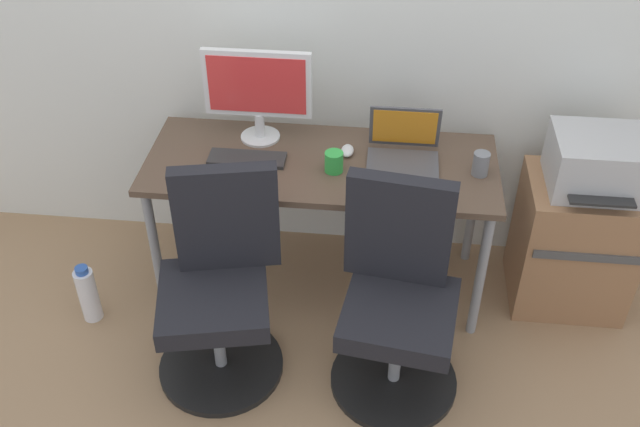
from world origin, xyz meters
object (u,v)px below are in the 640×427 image
office_chair_right (398,301)px  side_cabinet (574,242)px  water_bottle_on_floor (88,294)px  desktop_monitor (258,89)px  printer (596,162)px  coffee_mug (334,162)px  open_laptop (403,149)px  office_chair_left (220,288)px

office_chair_right → side_cabinet: 0.99m
water_bottle_on_floor → desktop_monitor: 1.23m
side_cabinet → printer: (0.00, -0.00, 0.45)m
printer → coffee_mug: bearing=-174.7°
open_laptop → coffee_mug: 0.32m
office_chair_right → coffee_mug: bearing=123.0°
side_cabinet → water_bottle_on_floor: bearing=-169.8°
office_chair_left → office_chair_right: same height
office_chair_right → desktop_monitor: size_ratio=1.96×
desktop_monitor → coffee_mug: 0.47m
office_chair_right → printer: (0.81, 0.57, 0.35)m
office_chair_right → desktop_monitor: desktop_monitor is taller
office_chair_left → water_bottle_on_floor: size_ratio=3.03×
office_chair_right → desktop_monitor: (-0.67, 0.70, 0.54)m
water_bottle_on_floor → coffee_mug: (1.11, 0.29, 0.62)m
side_cabinet → coffee_mug: 1.20m
desktop_monitor → open_laptop: bearing=-9.6°
open_laptop → coffee_mug: size_ratio=3.37×
printer → office_chair_left: bearing=-159.5°
office_chair_left → side_cabinet: office_chair_left is taller
office_chair_left → open_laptop: (0.72, 0.59, 0.35)m
office_chair_left → coffee_mug: 0.72m
side_cabinet → open_laptop: open_laptop is taller
office_chair_right → water_bottle_on_floor: bearing=172.8°
printer → side_cabinet: bearing=90.0°
printer → water_bottle_on_floor: size_ratio=1.29×
office_chair_left → desktop_monitor: (0.06, 0.70, 0.54)m
office_chair_left → water_bottle_on_floor: 0.76m
desktop_monitor → coffee_mug: desktop_monitor is taller
office_chair_left → water_bottle_on_floor: (-0.68, 0.18, -0.28)m
side_cabinet → printer: bearing=-90.0°
desktop_monitor → office_chair_right: bearing=-46.4°
office_chair_right → water_bottle_on_floor: (-1.41, 0.18, -0.28)m
open_laptop → coffee_mug: bearing=-157.8°
office_chair_left → desktop_monitor: size_ratio=1.96×
printer → desktop_monitor: (-1.47, 0.13, 0.20)m
office_chair_left → desktop_monitor: desktop_monitor is taller
side_cabinet → desktop_monitor: bearing=175.1°
coffee_mug → printer: bearing=5.3°
office_chair_left → office_chair_right: size_ratio=1.00×
printer → open_laptop: size_ratio=1.29×
desktop_monitor → office_chair_left: bearing=-95.1°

